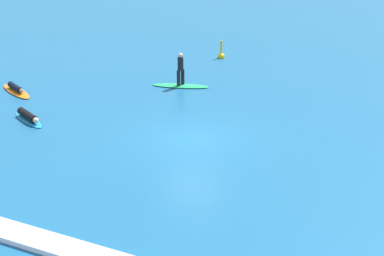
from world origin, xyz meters
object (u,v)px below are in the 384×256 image
surfer_on_blue_board (28,117)px  surfer_on_orange_board (16,90)px  surfer_on_green_board (181,79)px  marker_buoy (221,55)px

surfer_on_blue_board → surfer_on_orange_board: bearing=164.0°
surfer_on_green_board → marker_buoy: bearing=74.5°
surfer_on_orange_board → marker_buoy: size_ratio=2.42×
surfer_on_orange_board → marker_buoy: bearing=82.6°
surfer_on_green_board → surfer_on_orange_board: size_ratio=1.07×
surfer_on_orange_board → surfer_on_blue_board: surfer_on_blue_board is taller
surfer_on_blue_board → marker_buoy: marker_buoy is taller
surfer_on_orange_board → surfer_on_blue_board: size_ratio=1.18×
surfer_on_orange_board → marker_buoy: marker_buoy is taller
surfer_on_green_board → surfer_on_orange_board: 8.58m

